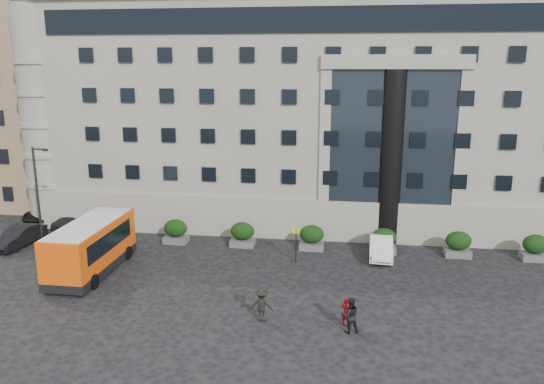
{
  "coord_description": "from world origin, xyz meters",
  "views": [
    {
      "loc": [
        8.72,
        -29.33,
        13.47
      ],
      "look_at": [
        3.86,
        4.83,
        5.0
      ],
      "focal_mm": 35.0,
      "sensor_mm": 36.0,
      "label": 1
    }
  ],
  "objects": [
    {
      "name": "entrance_column",
      "position": [
        12.0,
        10.3,
        6.5
      ],
      "size": [
        1.8,
        1.8,
        13.0
      ],
      "primitive_type": "cylinder",
      "color": "black",
      "rests_on": "ground"
    },
    {
      "name": "bus_stop_sign",
      "position": [
        5.5,
        5.0,
        1.73
      ],
      "size": [
        0.5,
        0.08,
        2.52
      ],
      "color": "#262628",
      "rests_on": "ground"
    },
    {
      "name": "hedge_f",
      "position": [
        22.0,
        7.8,
        0.93
      ],
      "size": [
        1.8,
        1.26,
        1.84
      ],
      "color": "#545452",
      "rests_on": "ground"
    },
    {
      "name": "parked_car_d",
      "position": [
        -17.0,
        12.28,
        0.78
      ],
      "size": [
        2.6,
        5.59,
        1.55
      ],
      "primitive_type": "imported",
      "rotation": [
        0.0,
        0.0,
        0.01
      ],
      "color": "black",
      "rests_on": "ground"
    },
    {
      "name": "hedge_b",
      "position": [
        1.2,
        7.8,
        0.93
      ],
      "size": [
        1.8,
        1.26,
        1.84
      ],
      "color": "#545452",
      "rests_on": "ground"
    },
    {
      "name": "street_lamp",
      "position": [
        -11.94,
        3.0,
        4.37
      ],
      "size": [
        1.16,
        0.18,
        8.0
      ],
      "color": "#262628",
      "rests_on": "ground"
    },
    {
      "name": "parked_car_b",
      "position": [
        -15.43,
        5.44,
        0.75
      ],
      "size": [
        2.16,
        4.74,
        1.51
      ],
      "primitive_type": "imported",
      "rotation": [
        0.0,
        0.0,
        -0.13
      ],
      "color": "black",
      "rests_on": "ground"
    },
    {
      "name": "white_taxi",
      "position": [
        11.38,
        7.0,
        0.75
      ],
      "size": [
        1.76,
        4.62,
        1.5
      ],
      "primitive_type": "imported",
      "rotation": [
        0.0,
        0.0,
        -0.04
      ],
      "color": "white",
      "rests_on": "ground"
    },
    {
      "name": "pedestrian_c",
      "position": [
        4.53,
        -3.77,
        0.93
      ],
      "size": [
        1.23,
        0.75,
        1.85
      ],
      "primitive_type": "imported",
      "rotation": [
        0.0,
        0.0,
        3.09
      ],
      "color": "black",
      "rests_on": "ground"
    },
    {
      "name": "parked_car_c",
      "position": [
        -13.8,
        10.62,
        0.72
      ],
      "size": [
        2.2,
        5.04,
        1.44
      ],
      "primitive_type": "imported",
      "rotation": [
        0.0,
        0.0,
        -0.04
      ],
      "color": "black",
      "rests_on": "ground"
    },
    {
      "name": "red_truck",
      "position": [
        -17.17,
        16.61,
        1.6
      ],
      "size": [
        3.62,
        6.17,
        3.12
      ],
      "rotation": [
        0.0,
        0.0,
        -0.19
      ],
      "color": "maroon",
      "rests_on": "ground"
    },
    {
      "name": "hedge_a",
      "position": [
        -4.0,
        7.8,
        0.93
      ],
      "size": [
        1.8,
        1.26,
        1.84
      ],
      "color": "#545452",
      "rests_on": "ground"
    },
    {
      "name": "apartment_far",
      "position": [
        -27.0,
        38.0,
        11.0
      ],
      "size": [
        13.0,
        13.0,
        22.0
      ],
      "primitive_type": "cube",
      "color": "#83624C",
      "rests_on": "ground"
    },
    {
      "name": "pedestrian_a",
      "position": [
        8.98,
        -3.64,
        0.78
      ],
      "size": [
        0.66,
        0.55,
        1.56
      ],
      "primitive_type": "imported",
      "rotation": [
        0.0,
        0.0,
        2.79
      ],
      "color": "maroon",
      "rests_on": "ground"
    },
    {
      "name": "hedge_d",
      "position": [
        11.6,
        7.8,
        0.93
      ],
      "size": [
        1.8,
        1.26,
        1.84
      ],
      "color": "#545452",
      "rests_on": "ground"
    },
    {
      "name": "pedestrian_b",
      "position": [
        9.19,
        -4.34,
        0.95
      ],
      "size": [
        1.07,
        0.92,
        1.9
      ],
      "primitive_type": "imported",
      "rotation": [
        0.0,
        0.0,
        3.39
      ],
      "color": "black",
      "rests_on": "ground"
    },
    {
      "name": "civic_building",
      "position": [
        6.0,
        22.0,
        9.0
      ],
      "size": [
        44.0,
        24.0,
        18.0
      ],
      "primitive_type": "cube",
      "color": "gray",
      "rests_on": "ground"
    },
    {
      "name": "minibus",
      "position": [
        -7.64,
        1.47,
        1.84
      ],
      "size": [
        3.05,
        8.03,
        3.34
      ],
      "rotation": [
        0.0,
        0.0,
        -0.01
      ],
      "color": "#EB500B",
      "rests_on": "ground"
    },
    {
      "name": "hedge_e",
      "position": [
        16.8,
        7.8,
        0.93
      ],
      "size": [
        1.8,
        1.26,
        1.84
      ],
      "color": "#545452",
      "rests_on": "ground"
    },
    {
      "name": "ground",
      "position": [
        0.0,
        0.0,
        0.0
      ],
      "size": [
        120.0,
        120.0,
        0.0
      ],
      "primitive_type": "plane",
      "color": "black",
      "rests_on": "ground"
    },
    {
      "name": "hedge_c",
      "position": [
        6.4,
        7.8,
        0.93
      ],
      "size": [
        1.8,
        1.26,
        1.84
      ],
      "color": "#545452",
      "rests_on": "ground"
    },
    {
      "name": "apartment_near",
      "position": [
        -24.0,
        20.0,
        10.0
      ],
      "size": [
        14.0,
        14.0,
        20.0
      ],
      "primitive_type": "cube",
      "color": "#896F50",
      "rests_on": "ground"
    }
  ]
}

